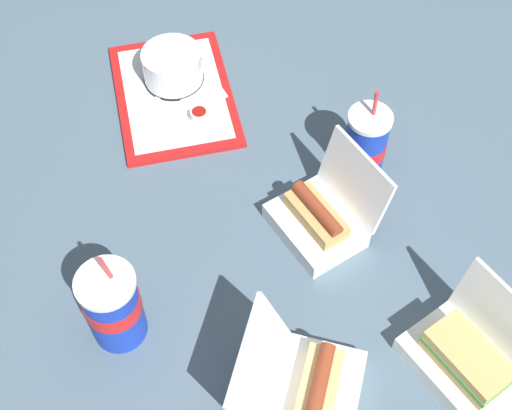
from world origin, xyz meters
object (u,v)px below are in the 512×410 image
Objects in this scene: cake_container at (173,67)px; soda_cup_left at (113,306)px; ketchup_cup at (199,115)px; clamshell_hotdog_right at (310,394)px; clamshell_sandwich_back at (468,361)px; plastic_fork at (157,109)px; clamshell_hotdog_center at (320,217)px; food_tray at (174,95)px; soda_cup_right at (366,143)px.

soda_cup_left is at bearing 165.02° from cake_container.
clamshell_hotdog_right reaches higher than ketchup_cup.
clamshell_hotdog_right reaches higher than clamshell_sandwich_back.
soda_cup_left is (-0.52, 0.11, 0.08)m from plastic_fork.
clamshell_sandwich_back reaches higher than cake_container.
ketchup_cup is 0.10m from plastic_fork.
clamshell_hotdog_center is 0.38m from clamshell_sandwich_back.
clamshell_hotdog_right is (-0.67, -0.10, 0.01)m from ketchup_cup.
cake_container is 0.63m from soda_cup_left.
soda_cup_left is at bearing 164.42° from food_tray.
ketchup_cup is 0.18× the size of soda_cup_right.
clamshell_sandwich_back is at bearing -149.91° from food_tray.
soda_cup_left is at bearing 58.10° from clamshell_hotdog_right.
clamshell_sandwich_back reaches higher than plastic_fork.
cake_container reaches higher than food_tray.
clamshell_hotdog_center is 0.19m from soda_cup_right.
soda_cup_right is at bearing 7.31° from clamshell_sandwich_back.
soda_cup_left is (-0.56, 0.16, 0.09)m from food_tray.
soda_cup_right is (-0.18, -0.32, 0.05)m from ketchup_cup.
ketchup_cup is 0.15× the size of clamshell_sandwich_back.
clamshell_sandwich_back is at bearing -107.20° from soda_cup_left.
ketchup_cup is at bearing -104.68° from plastic_fork.
clamshell_sandwich_back reaches higher than food_tray.
clamshell_hotdog_center is 0.44m from soda_cup_left.
clamshell_sandwich_back is 0.48m from soda_cup_right.
food_tray is at bearing 173.35° from cake_container.
food_tray is 1.65× the size of clamshell_hotdog_center.
clamshell_sandwich_back is (-0.34, -0.18, 0.00)m from clamshell_hotdog_center.
ketchup_cup reaches higher than plastic_fork.
plastic_fork reaches higher than food_tray.
clamshell_hotdog_center reaches higher than plastic_fork.
soda_cup_left reaches higher than ketchup_cup.
soda_cup_right is (0.47, 0.06, 0.04)m from clamshell_sandwich_back.
food_tray is 0.48m from clamshell_hotdog_center.
plastic_fork is at bearing 34.24° from clamshell_sandwich_back.
clamshell_hotdog_right reaches higher than plastic_fork.
soda_cup_right is (-0.23, -0.42, 0.06)m from plastic_fork.
cake_container is at bearing -18.70° from plastic_fork.
plastic_fork is 0.42× the size of clamshell_sandwich_back.
food_tray is 0.86m from clamshell_sandwich_back.
soda_cup_right is at bearing -119.55° from ketchup_cup.
soda_cup_right reaches higher than clamshell_hotdog_center.
ketchup_cup is 0.38m from clamshell_hotdog_center.
food_tray is 0.47m from soda_cup_right.
cake_container is 0.81m from clamshell_hotdog_right.
cake_container is 1.27× the size of plastic_fork.
soda_cup_right is (-0.27, -0.37, 0.07)m from food_tray.
clamshell_hotdog_center reaches higher than clamshell_hotdog_right.
clamshell_hotdog_right is (-0.35, 0.10, -0.00)m from clamshell_hotdog_center.
ketchup_cup is at bearing -151.63° from food_tray.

